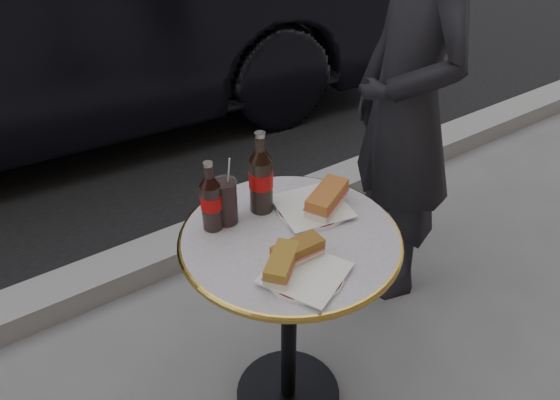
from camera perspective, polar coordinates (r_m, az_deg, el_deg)
ground at (r=2.05m, az=0.84°, el=-19.84°), size 80.00×80.00×0.00m
curb at (r=2.56m, az=-10.80°, el=-5.09°), size 40.00×0.20×0.12m
bistro_table at (r=1.76m, az=0.94°, el=-12.97°), size 0.62×0.62×0.73m
plate_left at (r=1.38m, az=2.64°, el=-7.84°), size 0.24×0.24×0.01m
plate_right at (r=1.60m, az=3.33°, el=-0.85°), size 0.27×0.27×0.01m
sandwich_left_a at (r=1.36m, az=0.18°, el=-6.78°), size 0.15×0.14×0.05m
sandwich_left_b at (r=1.40m, az=1.86°, el=-5.41°), size 0.14×0.06×0.05m
sandwich_right at (r=1.58m, az=4.92°, el=0.08°), size 0.18×0.15×0.06m
cola_bottle_left at (r=1.48m, az=-7.26°, el=0.43°), size 0.07×0.07×0.21m
cola_bottle_right at (r=1.53m, az=-2.02°, el=2.89°), size 0.08×0.08×0.25m
cola_glass at (r=1.52m, az=-5.68°, el=-0.15°), size 0.07×0.07×0.14m
parked_car at (r=3.64m, az=-24.18°, el=16.97°), size 1.85×4.49×1.44m
pedestrian at (r=2.09m, az=13.14°, el=9.48°), size 0.54×0.67×1.61m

